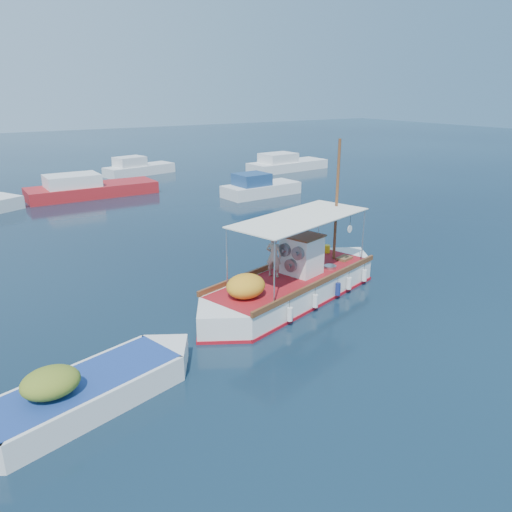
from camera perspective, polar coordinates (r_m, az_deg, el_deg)
ground at (r=18.58m, az=4.02°, el=-3.86°), size 160.00×160.00×0.00m
fishing_caique at (r=17.65m, az=4.16°, el=-3.39°), size 8.77×4.20×5.56m
dinghy at (r=12.70m, az=-19.08°, el=-14.80°), size 5.99×2.88×1.52m
bg_boat_n at (r=36.36m, az=-18.60°, el=7.23°), size 8.56×2.83×1.80m
bg_boat_ne at (r=34.78m, az=0.37°, el=7.72°), size 5.58×2.59×1.80m
bg_boat_e at (r=45.87m, az=3.41°, el=10.36°), size 7.74×3.20×1.80m
bg_boat_far_n at (r=44.56m, az=-13.38°, el=9.65°), size 6.32×3.28×1.80m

